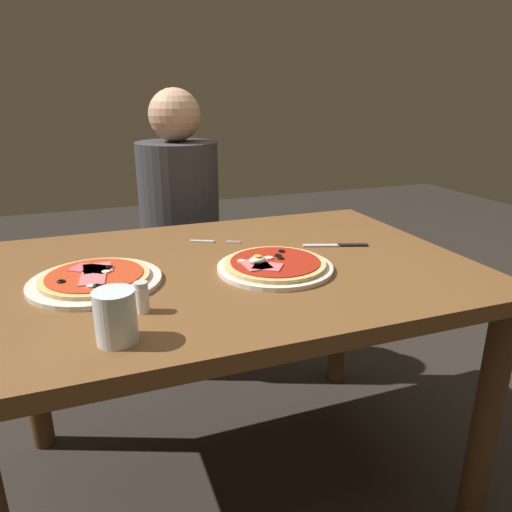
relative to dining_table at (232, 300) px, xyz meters
The scene contains 9 objects.
ground_plane 0.62m from the dining_table, ahead, with size 8.00×8.00×0.00m, color #28231E.
dining_table is the anchor object (origin of this frame).
pizza_foreground 0.17m from the dining_table, 39.82° to the right, with size 0.30×0.30×0.05m.
pizza_across_left 0.37m from the dining_table, behind, with size 0.32×0.32×0.03m.
water_glass_near 0.48m from the dining_table, 134.87° to the right, with size 0.08×0.08×0.10m.
fork 0.24m from the dining_table, 89.37° to the left, with size 0.15×0.08×0.00m.
knife 0.37m from the dining_table, ahead, with size 0.19×0.08×0.01m.
salt_shaker 0.36m from the dining_table, 140.92° to the right, with size 0.03×0.03×0.07m.
diner_person 0.73m from the dining_table, 89.21° to the left, with size 0.32×0.32×1.18m.
Camera 1 is at (-0.35, -1.15, 1.16)m, focal length 33.32 mm.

